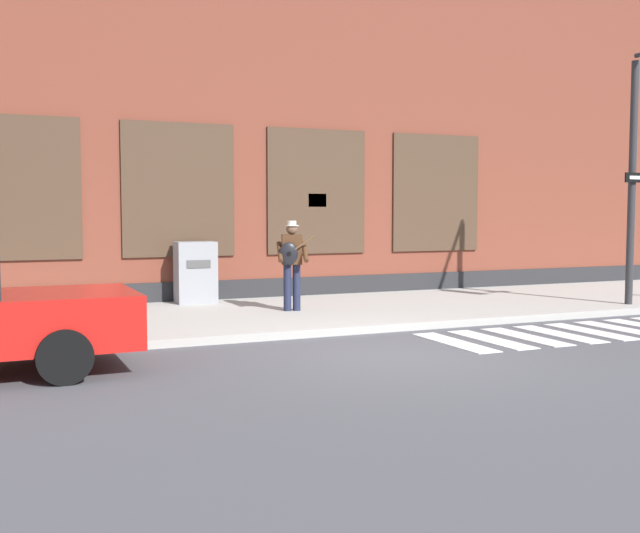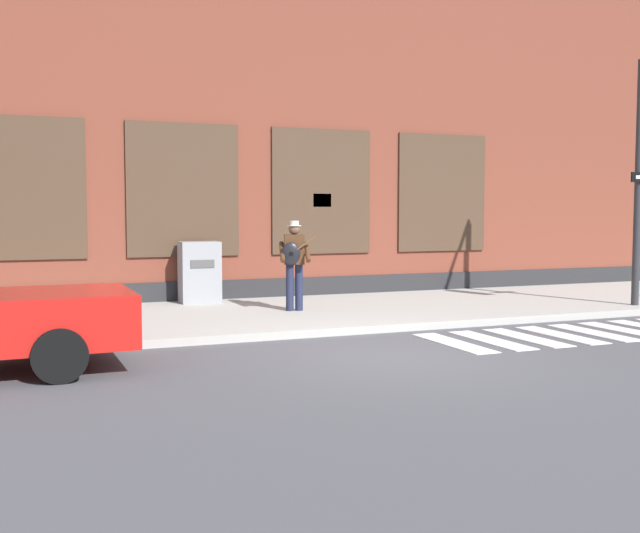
# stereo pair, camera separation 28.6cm
# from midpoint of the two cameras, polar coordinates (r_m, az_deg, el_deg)

# --- Properties ---
(ground_plane) EXTENTS (160.00, 160.00, 0.00)m
(ground_plane) POSITION_cam_midpoint_polar(r_m,az_deg,el_deg) (10.72, 4.95, -6.77)
(ground_plane) COLOR #4C4C51
(sidewalk) EXTENTS (28.00, 4.76, 0.14)m
(sidewalk) POSITION_cam_midpoint_polar(r_m,az_deg,el_deg) (14.52, -2.95, -3.63)
(sidewalk) COLOR #ADAAA3
(sidewalk) RESTS_ON ground
(building_backdrop) EXTENTS (28.00, 4.06, 8.53)m
(building_backdrop) POSITION_cam_midpoint_polar(r_m,az_deg,el_deg) (18.68, -7.74, 10.95)
(building_backdrop) COLOR brown
(building_backdrop) RESTS_ON ground
(crosswalk) EXTENTS (5.20, 1.90, 0.01)m
(crosswalk) POSITION_cam_midpoint_polar(r_m,az_deg,el_deg) (13.29, 18.25, -4.82)
(crosswalk) COLOR silver
(crosswalk) RESTS_ON ground
(busker) EXTENTS (0.72, 0.64, 1.73)m
(busker) POSITION_cam_midpoint_polar(r_m,az_deg,el_deg) (14.35, -2.76, 0.53)
(busker) COLOR #1E233D
(busker) RESTS_ON sidewalk
(utility_box) EXTENTS (0.82, 0.57, 1.28)m
(utility_box) POSITION_cam_midpoint_polar(r_m,az_deg,el_deg) (15.89, -9.97, -0.44)
(utility_box) COLOR gray
(utility_box) RESTS_ON sidewalk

